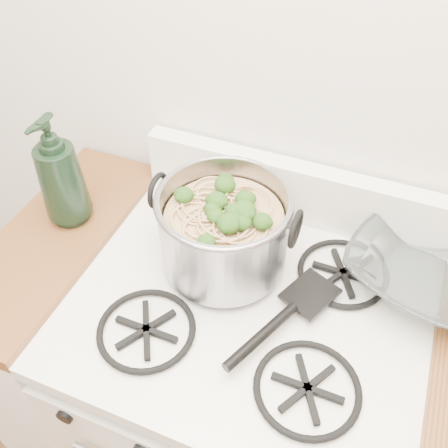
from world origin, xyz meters
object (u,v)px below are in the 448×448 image
spatula (311,292)px  glass_bowl (421,275)px  stock_pot (224,231)px  bottle (59,171)px  gas_range (243,402)px

spatula → glass_bowl: size_ratio=2.46×
stock_pot → bottle: 0.41m
stock_pot → spatula: (0.21, -0.03, -0.08)m
spatula → bottle: (-0.61, 0.02, 0.13)m
stock_pot → spatula: 0.23m
gas_range → spatula: (0.12, 0.06, 0.50)m
gas_range → bottle: bottle is taller
gas_range → glass_bowl: size_ratio=7.34×
gas_range → glass_bowl: glass_bowl is taller
spatula → glass_bowl: glass_bowl is taller
stock_pot → bottle: (-0.40, -0.01, 0.05)m
stock_pot → bottle: bearing=-178.4°
stock_pot → spatula: bearing=-7.3°
spatula → stock_pot: bearing=-163.9°
spatula → bottle: size_ratio=1.08×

